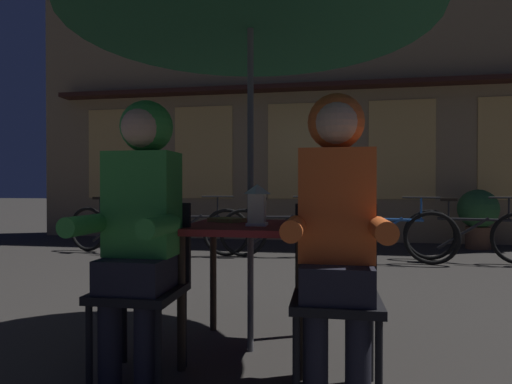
% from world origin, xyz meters
% --- Properties ---
extents(ground_plane, '(60.00, 60.00, 0.00)m').
position_xyz_m(ground_plane, '(0.00, 0.00, 0.00)').
color(ground_plane, '#2D2B28').
extents(cafe_table, '(0.72, 0.72, 0.74)m').
position_xyz_m(cafe_table, '(0.00, 0.00, 0.64)').
color(cafe_table, maroon).
rests_on(cafe_table, ground_plane).
extents(lantern, '(0.11, 0.11, 0.23)m').
position_xyz_m(lantern, '(0.05, -0.09, 0.86)').
color(lantern, white).
rests_on(lantern, cafe_table).
extents(chair_left, '(0.40, 0.40, 0.87)m').
position_xyz_m(chair_left, '(-0.48, -0.37, 0.49)').
color(chair_left, black).
rests_on(chair_left, ground_plane).
extents(chair_right, '(0.40, 0.40, 0.87)m').
position_xyz_m(chair_right, '(0.48, -0.37, 0.49)').
color(chair_right, black).
rests_on(chair_right, ground_plane).
extents(person_left_hooded, '(0.45, 0.56, 1.40)m').
position_xyz_m(person_left_hooded, '(-0.48, -0.43, 0.85)').
color(person_left_hooded, black).
rests_on(person_left_hooded, ground_plane).
extents(person_right_hooded, '(0.45, 0.56, 1.40)m').
position_xyz_m(person_right_hooded, '(0.48, -0.43, 0.85)').
color(person_right_hooded, black).
rests_on(person_right_hooded, ground_plane).
extents(shopfront_building, '(10.00, 0.93, 6.20)m').
position_xyz_m(shopfront_building, '(-0.06, 5.40, 3.09)').
color(shopfront_building, '#937A56').
rests_on(shopfront_building, ground_plane).
extents(bicycle_nearest, '(1.66, 0.35, 0.84)m').
position_xyz_m(bicycle_nearest, '(-2.58, 3.24, 0.35)').
color(bicycle_nearest, black).
rests_on(bicycle_nearest, ground_plane).
extents(bicycle_second, '(1.67, 0.32, 0.84)m').
position_xyz_m(bicycle_second, '(-1.44, 3.15, 0.35)').
color(bicycle_second, black).
rests_on(bicycle_second, ground_plane).
extents(bicycle_third, '(1.67, 0.30, 0.84)m').
position_xyz_m(bicycle_third, '(-0.19, 3.30, 0.35)').
color(bicycle_third, black).
rests_on(bicycle_third, ground_plane).
extents(bicycle_fourth, '(1.66, 0.34, 0.84)m').
position_xyz_m(bicycle_fourth, '(1.20, 3.11, 0.35)').
color(bicycle_fourth, black).
rests_on(bicycle_fourth, ground_plane).
extents(bicycle_fifth, '(1.65, 0.40, 0.84)m').
position_xyz_m(bicycle_fifth, '(2.26, 3.28, 0.35)').
color(bicycle_fifth, black).
rests_on(bicycle_fifth, ground_plane).
extents(book, '(0.24, 0.21, 0.02)m').
position_xyz_m(book, '(-0.17, 0.13, 0.75)').
color(book, olive).
rests_on(book, cafe_table).
extents(potted_plant, '(0.60, 0.60, 0.92)m').
position_xyz_m(potted_plant, '(2.75, 4.56, 0.54)').
color(potted_plant, brown).
rests_on(potted_plant, ground_plane).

